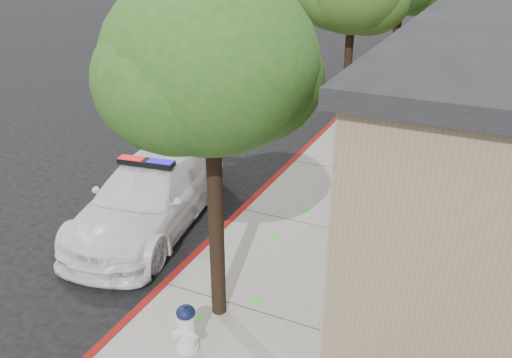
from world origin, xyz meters
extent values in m
plane|color=black|center=(0.00, 0.00, 0.00)|extent=(120.00, 120.00, 0.00)
cube|color=gray|center=(1.60, 3.00, 0.07)|extent=(3.20, 60.00, 0.15)
cube|color=maroon|center=(0.06, 3.00, 0.08)|extent=(0.14, 60.00, 0.16)
cube|color=black|center=(3.17, 1.00, 1.95)|extent=(0.08, 1.48, 1.68)
cube|color=black|center=(3.17, 4.00, 1.95)|extent=(0.08, 1.48, 1.68)
cube|color=black|center=(3.17, 7.00, 1.95)|extent=(0.08, 1.48, 1.68)
cube|color=black|center=(3.17, 10.00, 1.95)|extent=(0.08, 1.48, 1.68)
cube|color=black|center=(3.17, 13.00, 1.95)|extent=(0.08, 1.48, 1.68)
cube|color=black|center=(3.17, 16.00, 1.95)|extent=(0.08, 1.48, 1.68)
cube|color=black|center=(3.17, 19.00, 1.95)|extent=(0.08, 1.48, 1.68)
imported|color=white|center=(-1.46, 1.76, 0.70)|extent=(2.69, 5.09, 1.41)
cube|color=black|center=(-1.46, 1.76, 1.47)|extent=(1.23, 0.46, 0.10)
cube|color=red|center=(-1.78, 1.72, 1.47)|extent=(0.55, 0.32, 0.11)
cube|color=#130BCB|center=(-1.15, 1.81, 1.47)|extent=(0.55, 0.32, 0.11)
cylinder|color=silver|center=(1.27, -1.19, 0.18)|extent=(0.32, 0.32, 0.06)
cylinder|color=silver|center=(1.27, -1.19, 0.47)|extent=(0.27, 0.27, 0.52)
cylinder|color=silver|center=(1.27, -1.19, 0.75)|extent=(0.30, 0.30, 0.04)
ellipsoid|color=#0D1233|center=(1.27, -1.19, 0.80)|extent=(0.27, 0.27, 0.21)
cylinder|color=#0D1233|center=(1.27, -1.19, 0.90)|extent=(0.07, 0.07, 0.06)
cylinder|color=silver|center=(1.12, -1.13, 0.49)|extent=(0.15, 0.14, 0.10)
cylinder|color=silver|center=(1.41, -1.26, 0.49)|extent=(0.15, 0.14, 0.10)
cylinder|color=silver|center=(1.20, -1.34, 0.51)|extent=(0.17, 0.16, 0.13)
cylinder|color=black|center=(1.26, -0.24, 1.75)|extent=(0.23, 0.23, 3.20)
ellipsoid|color=#21591B|center=(1.26, -0.24, 4.15)|extent=(2.85, 2.85, 2.42)
ellipsoid|color=#21591B|center=(1.57, 0.17, 3.88)|extent=(2.13, 2.13, 1.81)
ellipsoid|color=#21591B|center=(1.04, -0.63, 3.97)|extent=(2.22, 2.22, 1.89)
cylinder|color=black|center=(0.70, 8.44, 1.81)|extent=(0.23, 0.23, 3.32)
cylinder|color=black|center=(1.34, 11.71, 1.87)|extent=(0.25, 0.25, 3.43)
camera|label=1|loc=(4.72, -6.22, 5.69)|focal=37.49mm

